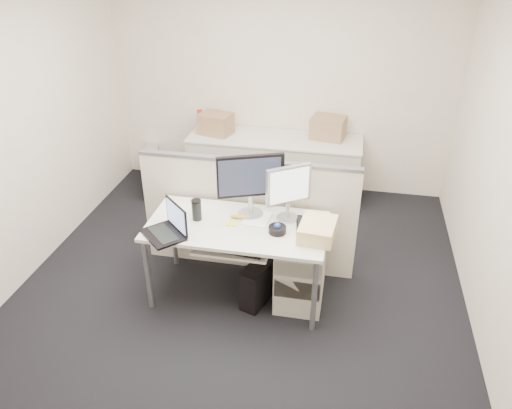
% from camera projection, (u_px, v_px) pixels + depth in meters
% --- Properties ---
extents(floor, '(4.00, 4.50, 0.01)m').
position_uv_depth(floor, '(238.00, 293.00, 4.52)').
color(floor, black).
rests_on(floor, ground).
extents(wall_back, '(4.00, 0.02, 2.70)m').
position_uv_depth(wall_back, '(280.00, 78.00, 5.77)').
color(wall_back, '#EFDCC8').
rests_on(wall_back, ground).
extents(wall_front, '(4.00, 0.02, 2.70)m').
position_uv_depth(wall_front, '(101.00, 390.00, 1.93)').
color(wall_front, '#EFDCC8').
rests_on(wall_front, ground).
extents(wall_left, '(0.02, 4.50, 2.70)m').
position_uv_depth(wall_left, '(4.00, 138.00, 4.19)').
color(wall_left, '#EFDCC8').
rests_on(wall_left, ground).
extents(wall_right, '(0.02, 4.50, 2.70)m').
position_uv_depth(wall_right, '(511.00, 180.00, 3.51)').
color(wall_right, '#EFDCC8').
rests_on(wall_right, ground).
extents(desk, '(1.50, 0.75, 0.73)m').
position_uv_depth(desk, '(237.00, 231.00, 4.19)').
color(desk, silver).
rests_on(desk, floor).
extents(keyboard_tray, '(0.62, 0.32, 0.02)m').
position_uv_depth(keyboard_tray, '(232.00, 248.00, 4.06)').
color(keyboard_tray, silver).
rests_on(keyboard_tray, desk).
extents(drawer_pedestal, '(0.40, 0.55, 0.65)m').
position_uv_depth(drawer_pedestal, '(301.00, 268.00, 4.31)').
color(drawer_pedestal, '#BCB5A4').
rests_on(drawer_pedestal, floor).
extents(cubicle_partition, '(2.00, 0.06, 1.10)m').
position_uv_depth(cubicle_partition, '(248.00, 216.00, 4.63)').
color(cubicle_partition, beige).
rests_on(cubicle_partition, floor).
extents(back_counter, '(2.00, 0.60, 0.72)m').
position_uv_depth(back_counter, '(274.00, 167.00, 5.98)').
color(back_counter, '#BCB5A4').
rests_on(back_counter, floor).
extents(monitor_main, '(0.60, 0.40, 0.56)m').
position_uv_depth(monitor_main, '(250.00, 186.00, 4.16)').
color(monitor_main, black).
rests_on(monitor_main, desk).
extents(monitor_small, '(0.44, 0.38, 0.48)m').
position_uv_depth(monitor_small, '(288.00, 194.00, 4.12)').
color(monitor_small, '#B7B7BC').
rests_on(monitor_small, desk).
extents(laptop, '(0.43, 0.43, 0.26)m').
position_uv_depth(laptop, '(162.00, 222.00, 3.95)').
color(laptop, black).
rests_on(laptop, desk).
extents(trackball, '(0.16, 0.16, 0.06)m').
position_uv_depth(trackball, '(277.00, 230.00, 4.04)').
color(trackball, black).
rests_on(trackball, desk).
extents(desk_phone, '(0.23, 0.20, 0.07)m').
position_uv_depth(desk_phone, '(309.00, 227.00, 4.06)').
color(desk_phone, black).
rests_on(desk_phone, desk).
extents(paper_stack, '(0.23, 0.28, 0.01)m').
position_uv_depth(paper_stack, '(257.00, 219.00, 4.23)').
color(paper_stack, white).
rests_on(paper_stack, desk).
extents(sticky_pad, '(0.09, 0.09, 0.01)m').
position_uv_depth(sticky_pad, '(231.00, 224.00, 4.16)').
color(sticky_pad, '#FEFF3C').
rests_on(sticky_pad, desk).
extents(travel_mug, '(0.11, 0.11, 0.17)m').
position_uv_depth(travel_mug, '(197.00, 210.00, 4.19)').
color(travel_mug, black).
rests_on(travel_mug, desk).
extents(banana, '(0.17, 0.05, 0.04)m').
position_uv_depth(banana, '(239.00, 217.00, 4.23)').
color(banana, gold).
rests_on(banana, desk).
extents(cellphone, '(0.06, 0.10, 0.01)m').
position_uv_depth(cellphone, '(253.00, 213.00, 4.31)').
color(cellphone, black).
rests_on(cellphone, desk).
extents(manila_folders, '(0.30, 0.37, 0.13)m').
position_uv_depth(manila_folders, '(318.00, 230.00, 3.97)').
color(manila_folders, '#E0D180').
rests_on(manila_folders, desk).
extents(keyboard, '(0.44, 0.20, 0.02)m').
position_uv_depth(keyboard, '(237.00, 249.00, 4.00)').
color(keyboard, black).
rests_on(keyboard, keyboard_tray).
extents(pc_tower_desk, '(0.29, 0.44, 0.39)m').
position_uv_depth(pc_tower_desk, '(259.00, 282.00, 4.35)').
color(pc_tower_desk, black).
rests_on(pc_tower_desk, floor).
extents(pc_tower_spare_dark, '(0.33, 0.48, 0.41)m').
position_uv_depth(pc_tower_spare_dark, '(152.00, 179.00, 6.05)').
color(pc_tower_spare_dark, black).
rests_on(pc_tower_spare_dark, floor).
extents(pc_tower_spare_silver, '(0.29, 0.48, 0.42)m').
position_uv_depth(pc_tower_spare_silver, '(152.00, 164.00, 6.42)').
color(pc_tower_spare_silver, '#B7B7BC').
rests_on(pc_tower_spare_silver, floor).
extents(cardboard_box_left, '(0.41, 0.35, 0.27)m').
position_uv_depth(cardboard_box_left, '(216.00, 124.00, 5.86)').
color(cardboard_box_left, '#9D7F51').
rests_on(cardboard_box_left, back_counter).
extents(cardboard_box_right, '(0.42, 0.35, 0.27)m').
position_uv_depth(cardboard_box_right, '(328.00, 128.00, 5.74)').
color(cardboard_box_right, '#9D7F51').
rests_on(cardboard_box_right, back_counter).
extents(red_binder, '(0.15, 0.27, 0.25)m').
position_uv_depth(red_binder, '(201.00, 123.00, 5.93)').
color(red_binder, '#AC190A').
rests_on(red_binder, back_counter).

